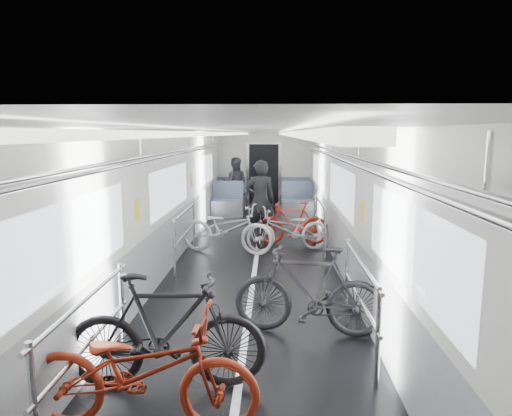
{
  "coord_description": "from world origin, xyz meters",
  "views": [
    {
      "loc": [
        0.32,
        -7.84,
        2.35
      ],
      "look_at": [
        0.0,
        0.39,
        1.0
      ],
      "focal_mm": 32.0,
      "sensor_mm": 36.0,
      "label": 1
    }
  ],
  "objects_px": {
    "bike_left_far": "(227,229)",
    "person_seated": "(235,184)",
    "bike_left_mid": "(166,331)",
    "bike_right_near": "(309,291)",
    "bike_right_mid": "(288,229)",
    "bike_left_near": "(141,371)",
    "person_standing": "(260,201)",
    "bike_right_far": "(293,223)",
    "bike_aisle": "(265,222)"
  },
  "relations": [
    {
      "from": "bike_left_far",
      "to": "person_seated",
      "type": "bearing_deg",
      "value": 16.65
    },
    {
      "from": "bike_left_mid",
      "to": "person_seated",
      "type": "relative_size",
      "value": 1.14
    },
    {
      "from": "bike_right_near",
      "to": "bike_right_mid",
      "type": "bearing_deg",
      "value": -170.53
    },
    {
      "from": "bike_left_near",
      "to": "bike_left_mid",
      "type": "xyz_separation_m",
      "value": [
        0.06,
        0.6,
        0.06
      ]
    },
    {
      "from": "bike_left_far",
      "to": "bike_left_near",
      "type": "bearing_deg",
      "value": -167.56
    },
    {
      "from": "person_standing",
      "to": "person_seated",
      "type": "xyz_separation_m",
      "value": [
        -0.9,
        4.05,
        -0.08
      ]
    },
    {
      "from": "bike_right_far",
      "to": "bike_aisle",
      "type": "relative_size",
      "value": 0.89
    },
    {
      "from": "bike_left_far",
      "to": "bike_right_far",
      "type": "bearing_deg",
      "value": -45.84
    },
    {
      "from": "bike_right_near",
      "to": "bike_aisle",
      "type": "relative_size",
      "value": 1.03
    },
    {
      "from": "bike_right_near",
      "to": "person_seated",
      "type": "relative_size",
      "value": 1.09
    },
    {
      "from": "bike_right_near",
      "to": "bike_aisle",
      "type": "bearing_deg",
      "value": -164.92
    },
    {
      "from": "bike_left_near",
      "to": "bike_right_near",
      "type": "relative_size",
      "value": 1.06
    },
    {
      "from": "bike_left_near",
      "to": "bike_right_mid",
      "type": "distance_m",
      "value": 5.81
    },
    {
      "from": "bike_left_far",
      "to": "person_seated",
      "type": "relative_size",
      "value": 1.15
    },
    {
      "from": "bike_left_near",
      "to": "bike_left_far",
      "type": "bearing_deg",
      "value": 1.05
    },
    {
      "from": "bike_right_far",
      "to": "person_seated",
      "type": "bearing_deg",
      "value": -157.16
    },
    {
      "from": "bike_right_near",
      "to": "bike_right_far",
      "type": "relative_size",
      "value": 1.16
    },
    {
      "from": "bike_right_far",
      "to": "person_seated",
      "type": "distance_m",
      "value": 4.59
    },
    {
      "from": "bike_left_far",
      "to": "bike_aisle",
      "type": "xyz_separation_m",
      "value": [
        0.75,
        0.92,
        -0.04
      ]
    },
    {
      "from": "person_standing",
      "to": "bike_right_mid",
      "type": "bearing_deg",
      "value": 120.45
    },
    {
      "from": "bike_right_mid",
      "to": "bike_right_far",
      "type": "bearing_deg",
      "value": 155.53
    },
    {
      "from": "bike_right_near",
      "to": "bike_right_mid",
      "type": "relative_size",
      "value": 1.04
    },
    {
      "from": "bike_right_near",
      "to": "person_standing",
      "type": "bearing_deg",
      "value": -163.7
    },
    {
      "from": "bike_left_mid",
      "to": "bike_right_mid",
      "type": "distance_m",
      "value": 5.21
    },
    {
      "from": "bike_left_mid",
      "to": "person_standing",
      "type": "bearing_deg",
      "value": -10.02
    },
    {
      "from": "bike_left_near",
      "to": "bike_aisle",
      "type": "relative_size",
      "value": 1.09
    },
    {
      "from": "bike_right_far",
      "to": "person_standing",
      "type": "xyz_separation_m",
      "value": [
        -0.7,
        0.24,
        0.43
      ]
    },
    {
      "from": "bike_left_mid",
      "to": "bike_right_far",
      "type": "xyz_separation_m",
      "value": [
        1.39,
        5.65,
        -0.09
      ]
    },
    {
      "from": "bike_right_near",
      "to": "person_seated",
      "type": "bearing_deg",
      "value": -161.88
    },
    {
      "from": "bike_left_far",
      "to": "bike_left_mid",
      "type": "bearing_deg",
      "value": -167.0
    },
    {
      "from": "bike_aisle",
      "to": "person_seated",
      "type": "xyz_separation_m",
      "value": [
        -1.01,
        4.15,
        0.36
      ]
    },
    {
      "from": "bike_right_mid",
      "to": "bike_right_far",
      "type": "xyz_separation_m",
      "value": [
        0.11,
        0.6,
        0.01
      ]
    },
    {
      "from": "bike_left_near",
      "to": "person_standing",
      "type": "xyz_separation_m",
      "value": [
        0.75,
        6.49,
        0.4
      ]
    },
    {
      "from": "person_seated",
      "to": "bike_aisle",
      "type": "bearing_deg",
      "value": 100.49
    },
    {
      "from": "bike_right_mid",
      "to": "bike_aisle",
      "type": "xyz_separation_m",
      "value": [
        -0.47,
        0.74,
        0.01
      ]
    },
    {
      "from": "bike_right_mid",
      "to": "bike_aisle",
      "type": "height_order",
      "value": "bike_aisle"
    },
    {
      "from": "bike_left_far",
      "to": "person_standing",
      "type": "height_order",
      "value": "person_standing"
    },
    {
      "from": "bike_left_far",
      "to": "bike_right_far",
      "type": "xyz_separation_m",
      "value": [
        1.34,
        0.79,
        -0.03
      ]
    },
    {
      "from": "person_seated",
      "to": "bike_left_near",
      "type": "bearing_deg",
      "value": 87.58
    },
    {
      "from": "person_seated",
      "to": "person_standing",
      "type": "bearing_deg",
      "value": 99.28
    },
    {
      "from": "bike_right_near",
      "to": "bike_right_mid",
      "type": "xyz_separation_m",
      "value": [
        -0.12,
        3.84,
        -0.09
      ]
    },
    {
      "from": "bike_right_mid",
      "to": "person_standing",
      "type": "xyz_separation_m",
      "value": [
        -0.59,
        0.84,
        0.45
      ]
    },
    {
      "from": "bike_left_far",
      "to": "bike_right_mid",
      "type": "bearing_deg",
      "value": -67.67
    },
    {
      "from": "bike_right_mid",
      "to": "person_seated",
      "type": "bearing_deg",
      "value": -176.96
    },
    {
      "from": "bike_aisle",
      "to": "person_standing",
      "type": "height_order",
      "value": "person_standing"
    },
    {
      "from": "bike_left_near",
      "to": "bike_aisle",
      "type": "xyz_separation_m",
      "value": [
        0.87,
        6.39,
        -0.04
      ]
    },
    {
      "from": "bike_right_near",
      "to": "bike_left_far",
      "type": "bearing_deg",
      "value": -152.13
    },
    {
      "from": "bike_left_mid",
      "to": "bike_left_far",
      "type": "height_order",
      "value": "bike_left_mid"
    },
    {
      "from": "bike_left_far",
      "to": "bike_right_mid",
      "type": "relative_size",
      "value": 1.1
    },
    {
      "from": "bike_right_mid",
      "to": "person_seated",
      "type": "relative_size",
      "value": 1.05
    }
  ]
}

